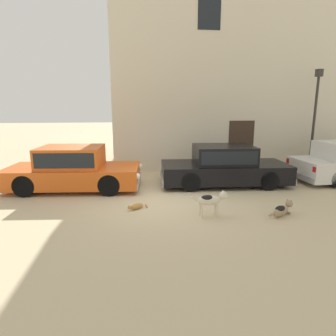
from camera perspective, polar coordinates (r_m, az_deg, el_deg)
ground_plane at (r=8.62m, az=-1.26°, el=-6.17°), size 80.00×80.00×0.00m
parked_sedan_nearest at (r=9.98m, az=-18.28°, el=-0.07°), size 4.52×2.11×1.42m
parked_sedan_second at (r=10.21m, az=11.03°, el=0.49°), size 4.55×1.97×1.38m
apartment_block at (r=16.63m, az=18.67°, el=18.00°), size 15.43×6.46×9.11m
stray_dog_spotted at (r=7.87m, az=21.63°, el=-7.66°), size 0.93×0.64×0.36m
stray_dog_tan at (r=7.29m, az=8.59°, el=-6.24°), size 1.01×0.25×0.66m
stray_cat at (r=7.84m, az=-6.28°, el=-7.56°), size 0.54×0.44×0.16m
street_lamp at (r=13.11m, az=27.13°, el=10.42°), size 0.22×0.22×4.10m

